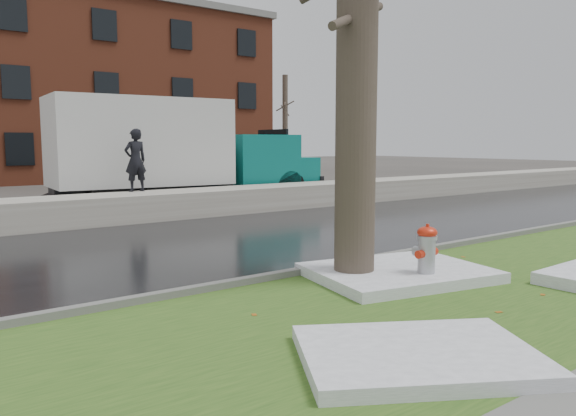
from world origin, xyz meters
TOP-DOWN VIEW (x-y plane):
  - ground at (0.00, 0.00)m, footprint 120.00×120.00m
  - verge at (0.00, -1.25)m, footprint 60.00×4.50m
  - road at (0.00, 4.50)m, footprint 60.00×7.00m
  - parking_lot at (0.00, 13.00)m, footprint 60.00×9.00m
  - curb at (0.00, 1.00)m, footprint 60.00×0.15m
  - snowbank at (0.00, 8.70)m, footprint 60.00×1.60m
  - brick_building at (2.00, 30.00)m, footprint 26.00×12.00m
  - bg_tree_right at (16.00, 24.00)m, footprint 1.40×1.62m
  - fire_hydrant at (0.23, -0.58)m, footprint 0.43×0.38m
  - tree at (-0.47, 0.21)m, footprint 1.52×1.76m
  - box_truck at (1.93, 11.33)m, footprint 10.64×3.14m
  - worker at (-0.23, 9.30)m, footprint 0.67×0.47m
  - snow_patch_near at (0.17, -0.11)m, footprint 2.96×2.49m
  - snow_patch_far at (-2.23, -2.50)m, footprint 2.71×2.49m

SIDE VIEW (x-z plane):
  - ground at x=0.00m, z-range 0.00..0.00m
  - road at x=0.00m, z-range 0.00..0.03m
  - parking_lot at x=0.00m, z-range 0.00..0.03m
  - verge at x=0.00m, z-range 0.00..0.04m
  - curb at x=0.00m, z-range 0.00..0.14m
  - snow_patch_far at x=-2.23m, z-range 0.04..0.18m
  - snow_patch_near at x=0.17m, z-range 0.04..0.20m
  - snowbank at x=0.00m, z-range 0.00..0.75m
  - fire_hydrant at x=0.23m, z-range 0.07..0.96m
  - worker at x=-0.23m, z-range 0.75..2.51m
  - box_truck at x=1.93m, z-range 0.10..3.62m
  - bg_tree_right at x=16.00m, z-range 0.08..6.58m
  - tree at x=-0.47m, z-range 0.07..7.66m
  - brick_building at x=2.00m, z-range 0.00..10.00m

